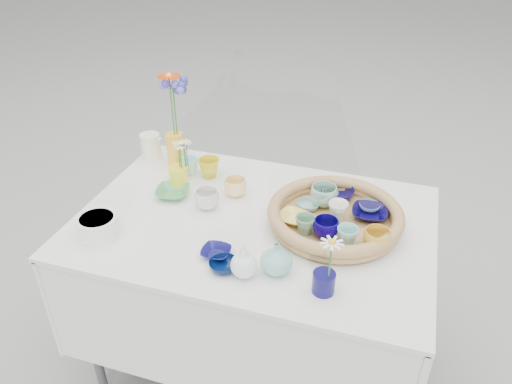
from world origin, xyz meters
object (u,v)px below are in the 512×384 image
(wicker_tray, at_px, (335,217))
(display_table, at_px, (255,361))
(tall_vase_yellow, at_px, (175,149))
(bud_vase_seafoam, at_px, (277,258))

(wicker_tray, bearing_deg, display_table, -169.88)
(tall_vase_yellow, bearing_deg, display_table, -33.35)
(wicker_tray, xyz_separation_m, bud_vase_seafoam, (-0.13, -0.29, 0.01))
(display_table, height_order, tall_vase_yellow, tall_vase_yellow)
(display_table, distance_m, tall_vase_yellow, 0.99)
(bud_vase_seafoam, bearing_deg, tall_vase_yellow, 137.97)
(wicker_tray, distance_m, tall_vase_yellow, 0.77)
(bud_vase_seafoam, bearing_deg, display_table, 121.68)
(display_table, bearing_deg, wicker_tray, 10.12)
(display_table, relative_size, wicker_tray, 2.66)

